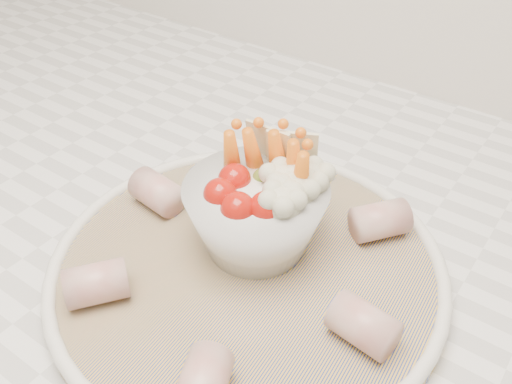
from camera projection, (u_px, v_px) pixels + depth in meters
The scene contains 3 objects.
serving_platter at pixel (247, 267), 0.50m from camera, with size 0.37×0.37×0.02m.
veggie_bowl at pixel (260, 208), 0.49m from camera, with size 0.13×0.13×0.11m.
cured_meat_rolls at pixel (247, 250), 0.49m from camera, with size 0.29×0.30×0.03m.
Camera 1 is at (0.16, 1.06, 1.29)m, focal length 40.00 mm.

